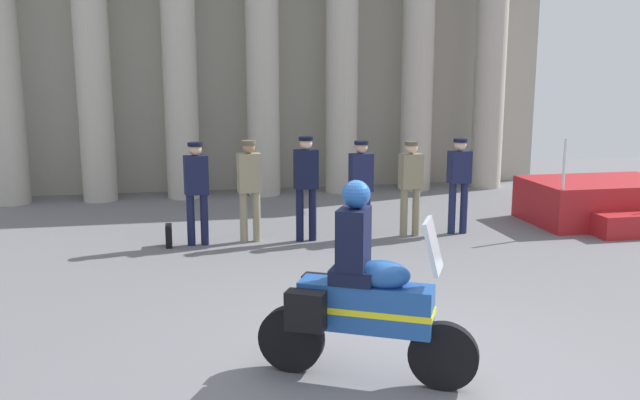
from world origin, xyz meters
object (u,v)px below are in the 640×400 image
officer_in_row_2 (306,180)px  motorcycle_with_rider (358,298)px  officer_in_row_0 (196,185)px  briefcase_on_ground (169,236)px  officer_in_row_1 (250,183)px  reviewing_stand (602,203)px  officer_in_row_4 (411,181)px  officer_in_row_5 (459,178)px  officer_in_row_3 (361,182)px

officer_in_row_2 → motorcycle_with_rider: size_ratio=0.92×
officer_in_row_0 → briefcase_on_ground: officer_in_row_0 is taller
officer_in_row_1 → motorcycle_with_rider: 5.43m
officer_in_row_1 → motorcycle_with_rider: size_ratio=0.90×
reviewing_stand → officer_in_row_1: 6.69m
officer_in_row_1 → officer_in_row_2: (0.94, -0.13, 0.04)m
officer_in_row_0 → officer_in_row_1: size_ratio=1.00×
officer_in_row_4 → motorcycle_with_rider: size_ratio=0.87×
officer_in_row_0 → officer_in_row_2: bearing=171.2°
officer_in_row_5 → motorcycle_with_rider: 6.15m
officer_in_row_0 → reviewing_stand: bearing=174.7°
officer_in_row_5 → officer_in_row_4: bearing=-6.1°
officer_in_row_1 → officer_in_row_5: 3.66m
officer_in_row_5 → reviewing_stand: bearing=178.3°
officer_in_row_3 → motorcycle_with_rider: motorcycle_with_rider is taller
officer_in_row_1 → motorcycle_with_rider: bearing=88.5°
briefcase_on_ground → officer_in_row_2: bearing=-1.5°
motorcycle_with_rider → briefcase_on_ground: motorcycle_with_rider is taller
officer_in_row_2 → officer_in_row_3: bearing=171.5°
officer_in_row_2 → officer_in_row_5: officer_in_row_2 is taller
reviewing_stand → officer_in_row_0: size_ratio=1.58×
officer_in_row_0 → officer_in_row_1: (0.87, 0.06, 0.00)m
officer_in_row_4 → officer_in_row_1: bearing=-9.7°
reviewing_stand → officer_in_row_2: bearing=-177.3°
reviewing_stand → motorcycle_with_rider: (-6.16, -5.54, 0.40)m
officer_in_row_0 → officer_in_row_3: (2.75, -0.09, -0.01)m
officer_in_row_4 → officer_in_row_5: (0.89, 0.01, 0.02)m
officer_in_row_0 → officer_in_row_4: (3.64, -0.08, -0.03)m
officer_in_row_1 → officer_in_row_3: size_ratio=1.02×
reviewing_stand → officer_in_row_4: (-3.89, -0.28, 0.59)m
motorcycle_with_rider → officer_in_row_4: bearing=93.7°
officer_in_row_2 → officer_in_row_4: (1.83, -0.01, -0.07)m
officer_in_row_1 → officer_in_row_3: officer_in_row_1 is taller
officer_in_row_0 → officer_in_row_3: 2.75m
reviewing_stand → motorcycle_with_rider: bearing=-138.1°
officer_in_row_2 → officer_in_row_5: (2.72, -0.00, -0.05)m
officer_in_row_0 → officer_in_row_4: size_ratio=1.03×
officer_in_row_3 → briefcase_on_ground: bearing=-8.4°
reviewing_stand → officer_in_row_2: size_ratio=1.52×
officer_in_row_5 → briefcase_on_ground: size_ratio=4.69×
officer_in_row_2 → motorcycle_with_rider: bearing=78.4°
officer_in_row_2 → motorcycle_with_rider: motorcycle_with_rider is taller
officer_in_row_5 → officer_in_row_2: bearing=-6.9°
reviewing_stand → officer_in_row_1: size_ratio=1.57×
officer_in_row_3 → motorcycle_with_rider: bearing=68.4°
officer_in_row_0 → officer_in_row_5: officer_in_row_0 is taller
officer_in_row_3 → briefcase_on_ground: 3.33m
officer_in_row_0 → motorcycle_with_rider: 5.51m
officer_in_row_1 → officer_in_row_3: (1.88, -0.16, -0.02)m
officer_in_row_2 → officer_in_row_5: size_ratio=1.05×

